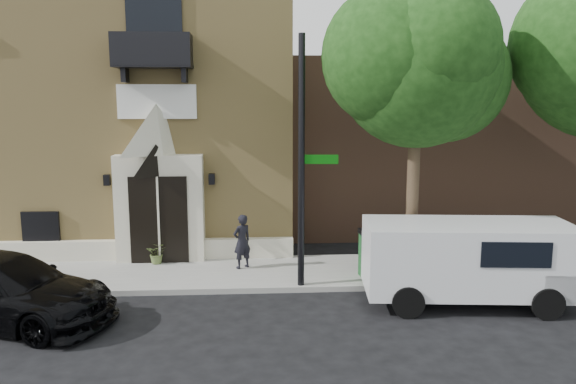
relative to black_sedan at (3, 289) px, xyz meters
name	(u,v)px	position (x,y,z in m)	size (l,w,h in m)	color
ground	(184,295)	(3.83, 1.50, -0.76)	(120.00, 120.00, 0.00)	black
sidewalk	(226,274)	(4.83, 3.00, -0.69)	(42.00, 3.00, 0.15)	gray
church	(127,108)	(0.84, 9.45, 3.87)	(12.20, 11.01, 9.30)	tan
neighbour_building	(497,142)	(15.83, 10.50, 2.44)	(18.00, 8.00, 6.40)	brown
street_tree_left	(420,63)	(9.85, 1.85, 5.10)	(4.97, 4.38, 7.77)	#38281C
black_sedan	(3,289)	(0.00, 0.00, 0.00)	(2.13, 5.25, 1.52)	black
cargo_van	(475,259)	(11.00, 0.46, 0.37)	(5.13, 2.47, 2.02)	silver
street_sign	(302,163)	(6.88, 1.72, 2.62)	(1.02, 1.04, 6.43)	black
fire_hydrant	(372,266)	(8.81, 1.98, -0.23)	(0.45, 0.36, 0.79)	#A12509
dumpster	(399,255)	(9.54, 2.06, 0.06)	(2.10, 1.30, 1.32)	#103D1B
planter	(157,253)	(2.76, 3.88, -0.29)	(0.58, 0.50, 0.64)	#5E7138
pedestrian_near	(242,241)	(5.28, 3.29, 0.18)	(0.57, 0.38, 1.57)	black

